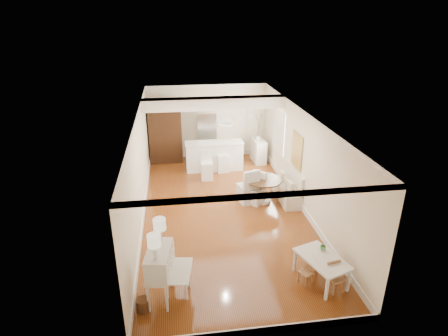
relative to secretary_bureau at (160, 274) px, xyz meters
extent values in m
plane|color=brown|center=(1.70, 3.28, -0.56)|extent=(9.00, 9.00, 0.00)
cube|color=white|center=(1.70, 3.28, 2.24)|extent=(4.50, 9.00, 0.04)
cube|color=white|center=(1.70, 7.78, 0.84)|extent=(4.50, 0.04, 2.80)
cube|color=white|center=(1.70, -1.22, 0.84)|extent=(4.50, 0.04, 2.80)
cube|color=white|center=(-0.55, 3.28, 0.84)|extent=(0.04, 9.00, 2.80)
cube|color=white|center=(3.95, 3.28, 0.84)|extent=(0.04, 9.00, 2.80)
cube|color=white|center=(1.70, 5.48, 2.06)|extent=(4.50, 0.45, 0.36)
cube|color=tan|center=(3.92, 3.78, 0.99)|extent=(0.04, 0.84, 1.04)
cube|color=white|center=(3.93, 5.68, 0.99)|extent=(0.04, 1.10, 1.40)
cylinder|color=#381E11|center=(0.50, 7.76, 1.29)|extent=(0.30, 0.03, 0.30)
cylinder|color=white|center=(1.70, 2.78, 2.19)|extent=(0.36, 0.36, 0.08)
cube|color=silver|center=(0.00, 0.00, 0.00)|extent=(1.00, 1.01, 1.12)
cube|color=silver|center=(0.33, 0.08, -0.14)|extent=(0.58, 0.58, 0.84)
cylinder|color=#57321B|center=(-0.35, -0.32, -0.43)|extent=(0.29, 0.29, 0.26)
cube|color=white|center=(3.31, 0.04, -0.27)|extent=(1.01, 1.29, 0.57)
cube|color=#AB784D|center=(2.98, 0.01, -0.29)|extent=(0.35, 0.35, 0.54)
cube|color=tan|center=(3.30, 0.43, -0.31)|extent=(0.29, 0.29, 0.50)
cube|color=#A6714B|center=(3.50, -0.29, -0.24)|extent=(0.36, 0.36, 0.63)
cube|color=silver|center=(3.69, 3.78, -0.07)|extent=(0.52, 1.60, 0.98)
cylinder|color=#492F17|center=(2.94, 3.70, -0.19)|extent=(1.19, 1.19, 0.74)
cube|color=white|center=(2.70, 3.67, -0.08)|extent=(0.65, 0.65, 0.95)
cube|color=silver|center=(2.49, 3.76, -0.02)|extent=(0.64, 0.66, 1.08)
cube|color=white|center=(1.80, 6.38, -0.04)|extent=(2.05, 0.65, 1.03)
cube|color=white|center=(1.45, 5.56, -0.08)|extent=(0.39, 0.39, 0.97)
cube|color=white|center=(2.06, 6.17, -0.04)|extent=(0.48, 0.48, 1.04)
cube|color=#381E11|center=(0.10, 7.46, 0.59)|extent=(1.20, 0.60, 2.30)
imported|color=silver|center=(2.00, 7.43, 0.34)|extent=(0.75, 0.65, 1.80)
cube|color=silver|center=(3.53, 6.92, -0.13)|extent=(0.46, 0.92, 0.86)
imported|color=#63AA69|center=(3.42, 0.31, 0.06)|extent=(0.13, 0.13, 0.10)
imported|color=white|center=(3.49, 6.93, 0.39)|extent=(0.17, 0.17, 0.18)
camera|label=1|loc=(0.41, -6.02, 4.70)|focal=30.00mm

